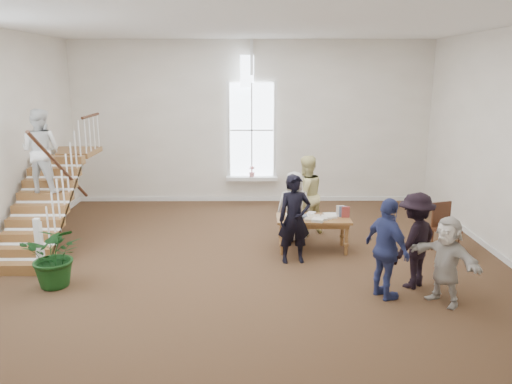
{
  "coord_description": "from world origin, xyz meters",
  "views": [
    {
      "loc": [
        -0.0,
        -9.52,
        3.66
      ],
      "look_at": [
        0.08,
        0.4,
        1.25
      ],
      "focal_mm": 35.0,
      "sensor_mm": 36.0,
      "label": 1
    }
  ],
  "objects_px": {
    "library_table": "(313,221)",
    "floor_plant": "(56,255)",
    "elderly_woman": "(294,207)",
    "person_yellow": "(306,195)",
    "side_chair": "(444,224)",
    "woman_cluster_b": "(415,240)",
    "woman_cluster_c": "(446,260)",
    "woman_cluster_a": "(387,249)",
    "police_officer": "(294,219)"
  },
  "relations": [
    {
      "from": "library_table",
      "to": "floor_plant",
      "type": "height_order",
      "value": "floor_plant"
    },
    {
      "from": "elderly_woman",
      "to": "floor_plant",
      "type": "bearing_deg",
      "value": 28.58
    },
    {
      "from": "elderly_woman",
      "to": "library_table",
      "type": "bearing_deg",
      "value": 119.56
    },
    {
      "from": "person_yellow",
      "to": "library_table",
      "type": "bearing_deg",
      "value": 63.68
    },
    {
      "from": "library_table",
      "to": "elderly_woman",
      "type": "distance_m",
      "value": 0.71
    },
    {
      "from": "person_yellow",
      "to": "side_chair",
      "type": "bearing_deg",
      "value": 128.5
    },
    {
      "from": "elderly_woman",
      "to": "woman_cluster_b",
      "type": "height_order",
      "value": "woman_cluster_b"
    },
    {
      "from": "elderly_woman",
      "to": "woman_cluster_c",
      "type": "height_order",
      "value": "elderly_woman"
    },
    {
      "from": "library_table",
      "to": "person_yellow",
      "type": "height_order",
      "value": "person_yellow"
    },
    {
      "from": "person_yellow",
      "to": "woman_cluster_a",
      "type": "bearing_deg",
      "value": 77.68
    },
    {
      "from": "elderly_woman",
      "to": "person_yellow",
      "type": "distance_m",
      "value": 0.6
    },
    {
      "from": "woman_cluster_b",
      "to": "floor_plant",
      "type": "relative_size",
      "value": 1.48
    },
    {
      "from": "woman_cluster_c",
      "to": "person_yellow",
      "type": "bearing_deg",
      "value": 172.8
    },
    {
      "from": "elderly_woman",
      "to": "floor_plant",
      "type": "height_order",
      "value": "elderly_woman"
    },
    {
      "from": "library_table",
      "to": "elderly_woman",
      "type": "xyz_separation_m",
      "value": [
        -0.34,
        0.6,
        0.15
      ]
    },
    {
      "from": "person_yellow",
      "to": "side_chair",
      "type": "xyz_separation_m",
      "value": [
        2.75,
        -1.17,
        -0.33
      ]
    },
    {
      "from": "elderly_woman",
      "to": "woman_cluster_c",
      "type": "bearing_deg",
      "value": 125.34
    },
    {
      "from": "woman_cluster_c",
      "to": "side_chair",
      "type": "height_order",
      "value": "woman_cluster_c"
    },
    {
      "from": "floor_plant",
      "to": "side_chair",
      "type": "relative_size",
      "value": 1.1
    },
    {
      "from": "side_chair",
      "to": "library_table",
      "type": "bearing_deg",
      "value": 160.65
    },
    {
      "from": "elderly_woman",
      "to": "person_yellow",
      "type": "height_order",
      "value": "person_yellow"
    },
    {
      "from": "woman_cluster_c",
      "to": "side_chair",
      "type": "bearing_deg",
      "value": 124.87
    },
    {
      "from": "police_officer",
      "to": "floor_plant",
      "type": "relative_size",
      "value": 1.55
    },
    {
      "from": "floor_plant",
      "to": "side_chair",
      "type": "distance_m",
      "value": 7.56
    },
    {
      "from": "library_table",
      "to": "woman_cluster_a",
      "type": "xyz_separation_m",
      "value": [
        0.93,
        -2.26,
        0.22
      ]
    },
    {
      "from": "police_officer",
      "to": "person_yellow",
      "type": "distance_m",
      "value": 1.8
    },
    {
      "from": "side_chair",
      "to": "police_officer",
      "type": "bearing_deg",
      "value": 172.55
    },
    {
      "from": "police_officer",
      "to": "woman_cluster_a",
      "type": "height_order",
      "value": "police_officer"
    },
    {
      "from": "woman_cluster_b",
      "to": "floor_plant",
      "type": "height_order",
      "value": "woman_cluster_b"
    },
    {
      "from": "police_officer",
      "to": "side_chair",
      "type": "bearing_deg",
      "value": 2.77
    },
    {
      "from": "library_table",
      "to": "side_chair",
      "type": "distance_m",
      "value": 2.71
    },
    {
      "from": "person_yellow",
      "to": "floor_plant",
      "type": "distance_m",
      "value": 5.44
    },
    {
      "from": "library_table",
      "to": "elderly_woman",
      "type": "bearing_deg",
      "value": 120.7
    },
    {
      "from": "floor_plant",
      "to": "police_officer",
      "type": "bearing_deg",
      "value": 14.64
    },
    {
      "from": "person_yellow",
      "to": "woman_cluster_c",
      "type": "xyz_separation_m",
      "value": [
        1.87,
        -3.56,
        -0.19
      ]
    },
    {
      "from": "police_officer",
      "to": "woman_cluster_c",
      "type": "distance_m",
      "value": 2.91
    },
    {
      "from": "elderly_woman",
      "to": "person_yellow",
      "type": "bearing_deg",
      "value": -120.96
    },
    {
      "from": "police_officer",
      "to": "person_yellow",
      "type": "bearing_deg",
      "value": 69.5
    },
    {
      "from": "elderly_woman",
      "to": "side_chair",
      "type": "relative_size",
      "value": 1.51
    },
    {
      "from": "person_yellow",
      "to": "woman_cluster_b",
      "type": "xyz_separation_m",
      "value": [
        1.57,
        -2.91,
        -0.07
      ]
    },
    {
      "from": "elderly_woman",
      "to": "woman_cluster_c",
      "type": "xyz_separation_m",
      "value": [
        2.17,
        -3.06,
        -0.05
      ]
    },
    {
      "from": "library_table",
      "to": "floor_plant",
      "type": "xyz_separation_m",
      "value": [
        -4.66,
        -1.75,
        -0.07
      ]
    },
    {
      "from": "woman_cluster_c",
      "to": "floor_plant",
      "type": "xyz_separation_m",
      "value": [
        -6.49,
        0.71,
        -0.16
      ]
    },
    {
      "from": "elderly_woman",
      "to": "person_yellow",
      "type": "xyz_separation_m",
      "value": [
        0.3,
        0.5,
        0.13
      ]
    },
    {
      "from": "woman_cluster_c",
      "to": "floor_plant",
      "type": "height_order",
      "value": "woman_cluster_c"
    },
    {
      "from": "woman_cluster_b",
      "to": "side_chair",
      "type": "bearing_deg",
      "value": -166.18
    },
    {
      "from": "library_table",
      "to": "woman_cluster_b",
      "type": "height_order",
      "value": "woman_cluster_b"
    },
    {
      "from": "side_chair",
      "to": "elderly_woman",
      "type": "bearing_deg",
      "value": 149.74
    },
    {
      "from": "elderly_woman",
      "to": "woman_cluster_a",
      "type": "distance_m",
      "value": 3.13
    },
    {
      "from": "library_table",
      "to": "woman_cluster_b",
      "type": "distance_m",
      "value": 2.38
    }
  ]
}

